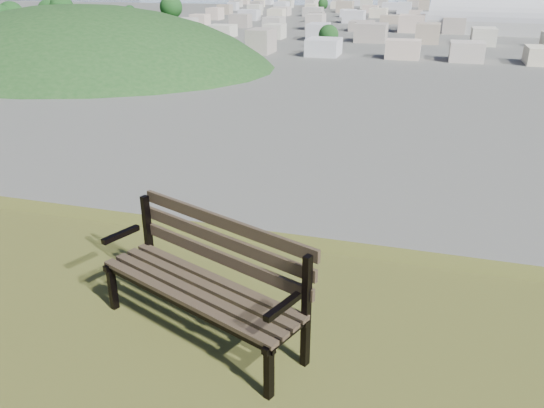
% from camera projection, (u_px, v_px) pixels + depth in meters
% --- Properties ---
extents(park_bench, '(1.84, 1.18, 0.92)m').
position_uv_depth(park_bench, '(207.00, 273.00, 4.07)').
color(park_bench, '#403525').
rests_on(park_bench, hilltop_mesa).
extents(arena, '(60.37, 33.04, 24.16)m').
position_uv_depth(arena, '(489.00, 22.00, 270.24)').
color(arena, silver).
rests_on(arena, ground).
extents(green_wooded_hill, '(149.27, 119.41, 74.63)m').
position_uv_depth(green_wooded_hill, '(83.00, 65.00, 176.34)').
color(green_wooded_hill, '#173A15').
rests_on(green_wooded_hill, ground).
extents(city_blocks, '(395.00, 361.00, 7.00)m').
position_uv_depth(city_blocks, '(435.00, 14.00, 357.86)').
color(city_blocks, '#C0B4A8').
rests_on(city_blocks, ground).
extents(city_trees, '(406.52, 387.20, 9.98)m').
position_uv_depth(city_trees, '(385.00, 19.00, 297.69)').
color(city_trees, '#38241C').
rests_on(city_trees, ground).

